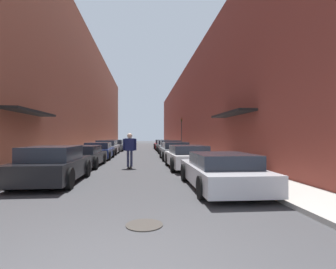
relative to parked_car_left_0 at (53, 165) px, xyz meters
The scene contains 19 objects.
ground 18.33m from the parked_car_left_0, 81.34° to the left, with size 136.81×136.81×0.00m, color #38383A.
curb_strip_left 24.42m from the parked_car_left_0, 94.69° to the left, with size 1.80×62.19×0.12m.
curb_strip_right 25.47m from the parked_car_left_0, 72.84° to the left, with size 1.80×62.19×0.12m.
building_row_left 25.58m from the parked_car_left_0, 101.38° to the left, with size 4.90×62.19×13.70m.
building_row_right 26.83m from the parked_car_left_0, 66.83° to the left, with size 4.90×62.19×10.21m.
parked_car_left_0 is the anchor object (origin of this frame).
parked_car_left_1 5.10m from the parked_car_left_0, 90.58° to the left, with size 1.93×4.52×1.17m.
parked_car_left_2 9.96m from the parked_car_left_0, 90.29° to the left, with size 2.00×4.03×1.21m.
parked_car_left_3 14.84m from the parked_car_left_0, 90.35° to the left, with size 1.99×4.50×1.31m.
parked_car_left_4 20.80m from the parked_car_left_0, 89.95° to the left, with size 2.07×4.56×1.28m.
parked_car_right_0 5.88m from the parked_car_left_0, 15.13° to the right, with size 2.07×4.71×1.14m.
parked_car_right_1 6.65m from the parked_car_left_0, 34.07° to the left, with size 2.06×4.51×1.20m.
parked_car_right_2 10.54m from the parked_car_left_0, 58.61° to the left, with size 2.02×4.34×1.26m.
parked_car_right_3 15.03m from the parked_car_left_0, 67.92° to the left, with size 2.06×4.22×1.31m.
parked_car_right_4 19.80m from the parked_car_left_0, 73.40° to the left, with size 2.01×3.95×1.23m.
parked_car_right_5 24.61m from the parked_car_left_0, 76.74° to the left, with size 2.04×4.53×1.23m.
skateboarder 4.86m from the parked_car_left_0, 58.85° to the left, with size 0.70×0.78×1.83m.
manhole_cover 5.80m from the parked_car_left_0, 56.05° to the right, with size 0.70×0.70×0.02m.
traffic_light 23.65m from the parked_car_left_0, 70.34° to the left, with size 0.16×0.22×3.84m.
Camera 1 is at (0.44, -2.95, 1.67)m, focal length 28.00 mm.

